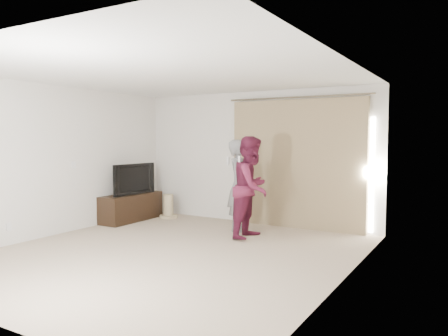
{
  "coord_description": "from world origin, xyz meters",
  "views": [
    {
      "loc": [
        3.85,
        -5.01,
        1.7
      ],
      "look_at": [
        0.2,
        1.2,
        1.19
      ],
      "focal_mm": 35.0,
      "sensor_mm": 36.0,
      "label": 1
    }
  ],
  "objects": [
    {
      "name": "person_man",
      "position": [
        0.09,
        1.93,
        0.83
      ],
      "size": [
        0.52,
        0.67,
        1.66
      ],
      "color": "slate",
      "rests_on": "ground"
    },
    {
      "name": "tv_console",
      "position": [
        -2.27,
        1.65,
        0.27
      ],
      "size": [
        0.49,
        1.42,
        0.55
      ],
      "primitive_type": "cube",
      "color": "black",
      "rests_on": "ground"
    },
    {
      "name": "ceiling",
      "position": [
        0.0,
        0.0,
        2.6
      ],
      "size": [
        5.0,
        5.5,
        0.01
      ],
      "primitive_type": "cube",
      "color": "white",
      "rests_on": "wall_back"
    },
    {
      "name": "person_woman",
      "position": [
        0.55,
        1.54,
        0.86
      ],
      "size": [
        0.67,
        0.85,
        1.72
      ],
      "color": "#5B1831",
      "rests_on": "ground"
    },
    {
      "name": "scratching_post",
      "position": [
        -1.77,
        2.25,
        0.2
      ],
      "size": [
        0.38,
        0.38,
        0.5
      ],
      "color": "tan",
      "rests_on": "ground"
    },
    {
      "name": "tv",
      "position": [
        -2.27,
        1.65,
        0.86
      ],
      "size": [
        0.22,
        1.09,
        0.62
      ],
      "primitive_type": "imported",
      "rotation": [
        0.0,
        0.0,
        1.5
      ],
      "color": "black",
      "rests_on": "tv_console"
    },
    {
      "name": "floor",
      "position": [
        0.0,
        0.0,
        0.0
      ],
      "size": [
        5.5,
        5.5,
        0.0
      ],
      "primitive_type": "plane",
      "color": "tan",
      "rests_on": "ground"
    },
    {
      "name": "curtain",
      "position": [
        0.91,
        2.68,
        1.2
      ],
      "size": [
        2.8,
        0.11,
        2.46
      ],
      "color": "#9A865E",
      "rests_on": "ground"
    },
    {
      "name": "wall_left",
      "position": [
        -2.5,
        -0.0,
        1.3
      ],
      "size": [
        0.04,
        5.5,
        2.6
      ],
      "color": "silver",
      "rests_on": "ground"
    },
    {
      "name": "wall_back",
      "position": [
        0.0,
        2.75,
        1.3
      ],
      "size": [
        5.0,
        0.04,
        2.6
      ],
      "primitive_type": "cube",
      "color": "silver",
      "rests_on": "ground"
    }
  ]
}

